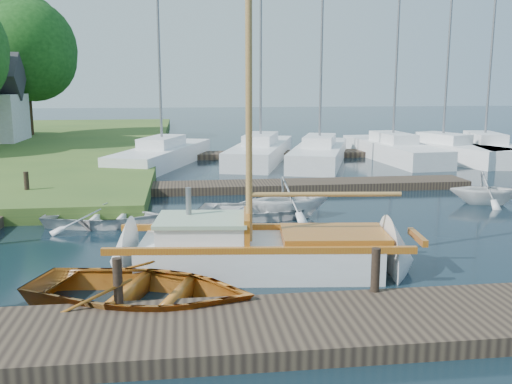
{
  "coord_description": "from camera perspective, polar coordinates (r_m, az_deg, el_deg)",
  "views": [
    {
      "loc": [
        -1.87,
        -14.36,
        3.98
      ],
      "look_at": [
        0.0,
        0.0,
        1.2
      ],
      "focal_mm": 40.0,
      "sensor_mm": 36.0,
      "label": 1
    }
  ],
  "objects": [
    {
      "name": "ground",
      "position": [
        15.02,
        0.0,
        -4.5
      ],
      "size": [
        160.0,
        160.0,
        0.0
      ],
      "primitive_type": "plane",
      "color": "black",
      "rests_on": "ground"
    },
    {
      "name": "near_dock",
      "position": [
        9.38,
        4.87,
        -13.28
      ],
      "size": [
        18.0,
        2.2,
        0.3
      ],
      "primitive_type": "cube",
      "color": "#2D231C",
      "rests_on": "ground"
    },
    {
      "name": "far_dock",
      "position": [
        21.56,
        3.04,
        0.63
      ],
      "size": [
        14.0,
        1.6,
        0.3
      ],
      "primitive_type": "cube",
      "color": "#2D231C",
      "rests_on": "ground"
    },
    {
      "name": "pontoon",
      "position": [
        32.82,
        13.87,
        3.86
      ],
      "size": [
        30.0,
        1.6,
        0.3
      ],
      "primitive_type": "cube",
      "color": "#2D231C",
      "rests_on": "ground"
    },
    {
      "name": "mooring_post_1",
      "position": [
        9.98,
        -13.65,
        -8.65
      ],
      "size": [
        0.16,
        0.16,
        0.8
      ],
      "primitive_type": "cylinder",
      "color": "black",
      "rests_on": "near_dock"
    },
    {
      "name": "mooring_post_2",
      "position": [
        10.47,
        11.86,
        -7.63
      ],
      "size": [
        0.16,
        0.16,
        0.8
      ],
      "primitive_type": "cylinder",
      "color": "black",
      "rests_on": "near_dock"
    },
    {
      "name": "mooring_post_5",
      "position": [
        20.29,
        -21.96,
        0.78
      ],
      "size": [
        0.16,
        0.16,
        0.8
      ],
      "primitive_type": "cylinder",
      "color": "black",
      "rests_on": "left_dock"
    },
    {
      "name": "sailboat",
      "position": [
        12.26,
        1.04,
        -6.39
      ],
      "size": [
        7.32,
        2.73,
        9.83
      ],
      "rotation": [
        0.0,
        0.0,
        -0.11
      ],
      "color": "white",
      "rests_on": "ground"
    },
    {
      "name": "dinghy",
      "position": [
        10.5,
        -11.5,
        -9.13
      ],
      "size": [
        4.91,
        4.19,
        0.86
      ],
      "primitive_type": "imported",
      "rotation": [
        0.0,
        0.0,
        1.23
      ],
      "color": "#9C4819",
      "rests_on": "ground"
    },
    {
      "name": "tender_a",
      "position": [
        16.69,
        -15.08,
        -2.11
      ],
      "size": [
        3.54,
        2.71,
        0.68
      ],
      "primitive_type": "imported",
      "rotation": [
        0.0,
        0.0,
        1.46
      ],
      "color": "white",
      "rests_on": "ground"
    },
    {
      "name": "tender_b",
      "position": [
        17.01,
        3.21,
        -0.37
      ],
      "size": [
        2.81,
        2.51,
        1.34
      ],
      "primitive_type": "imported",
      "rotation": [
        0.0,
        0.0,
        1.7
      ],
      "color": "white",
      "rests_on": "ground"
    },
    {
      "name": "tender_c",
      "position": [
        17.0,
        -0.38,
        -1.54
      ],
      "size": [
        3.66,
        3.06,
        0.65
      ],
      "primitive_type": "imported",
      "rotation": [
        0.0,
        0.0,
        1.28
      ],
      "color": "white",
      "rests_on": "ground"
    },
    {
      "name": "tender_d",
      "position": [
        20.41,
        21.99,
        0.55
      ],
      "size": [
        2.68,
        2.44,
        1.2
      ],
      "primitive_type": "imported",
      "rotation": [
        0.0,
        0.0,
        1.34
      ],
      "color": "white",
      "rests_on": "ground"
    },
    {
      "name": "marina_boat_0",
      "position": [
        28.19,
        -9.36,
        3.78
      ],
      "size": [
        5.05,
        9.03,
        11.04
      ],
      "rotation": [
        0.0,
        0.0,
        1.23
      ],
      "color": "white",
      "rests_on": "ground"
    },
    {
      "name": "marina_boat_1",
      "position": [
        29.45,
        0.46,
        4.2
      ],
      "size": [
        4.81,
        9.38,
        9.76
      ],
      "rotation": [
        0.0,
        0.0,
        1.27
      ],
      "color": "white",
      "rests_on": "ground"
    },
    {
      "name": "marina_boat_2",
      "position": [
        28.7,
        6.35,
        3.98
      ],
      "size": [
        4.93,
        8.86,
        10.93
      ],
      "rotation": [
        0.0,
        0.0,
        1.23
      ],
      "color": "white",
      "rests_on": "ground"
    },
    {
      "name": "marina_boat_3",
      "position": [
        30.92,
        13.5,
        4.24
      ],
      "size": [
        2.86,
        9.09,
        10.95
      ],
      "rotation": [
        0.0,
        0.0,
        1.65
      ],
      "color": "white",
      "rests_on": "ground"
    },
    {
      "name": "marina_boat_4",
      "position": [
        31.37,
        18.14,
        4.08
      ],
      "size": [
        4.75,
        8.1,
        9.77
      ],
      "rotation": [
        0.0,
        0.0,
        1.92
      ],
      "color": "white",
      "rests_on": "ground"
    },
    {
      "name": "marina_boat_5",
      "position": [
        32.45,
        21.86,
        4.05
      ],
      "size": [
        3.56,
        8.52,
        9.88
      ],
      "rotation": [
        0.0,
        0.0,
        1.4
      ],
      "color": "white",
      "rests_on": "ground"
    },
    {
      "name": "tree_7",
      "position": [
        41.71,
        -22.07,
        13.16
      ],
      "size": [
        6.83,
        6.83,
        9.38
      ],
      "color": "#332114",
      "rests_on": "shore"
    }
  ]
}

